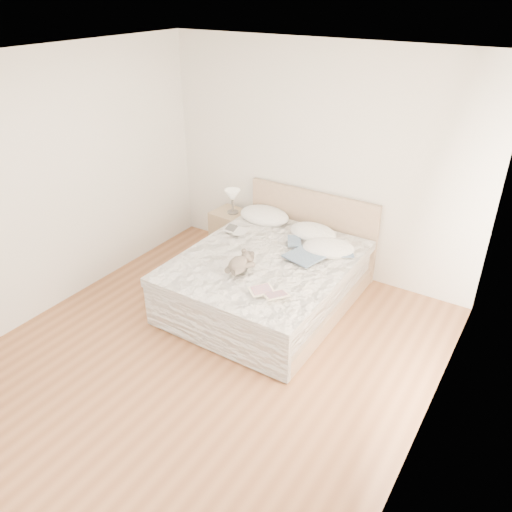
# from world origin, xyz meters

# --- Properties ---
(floor) EXTENTS (4.00, 4.50, 0.00)m
(floor) POSITION_xyz_m (0.00, 0.00, 0.00)
(floor) COLOR brown
(floor) RESTS_ON ground
(ceiling) EXTENTS (4.00, 4.50, 0.00)m
(ceiling) POSITION_xyz_m (0.00, 0.00, 2.70)
(ceiling) COLOR white
(ceiling) RESTS_ON ground
(wall_back) EXTENTS (4.00, 0.02, 2.70)m
(wall_back) POSITION_xyz_m (0.00, 2.25, 1.35)
(wall_back) COLOR white
(wall_back) RESTS_ON ground
(wall_left) EXTENTS (0.02, 4.50, 2.70)m
(wall_left) POSITION_xyz_m (-2.00, 0.00, 1.35)
(wall_left) COLOR white
(wall_left) RESTS_ON ground
(wall_right) EXTENTS (0.02, 4.50, 2.70)m
(wall_right) POSITION_xyz_m (2.00, 0.00, 1.35)
(wall_right) COLOR white
(wall_right) RESTS_ON ground
(window) EXTENTS (0.02, 1.30, 1.10)m
(window) POSITION_xyz_m (1.99, 0.30, 1.45)
(window) COLOR white
(window) RESTS_ON wall_right
(bed) EXTENTS (1.72, 2.14, 1.00)m
(bed) POSITION_xyz_m (0.00, 1.19, 0.31)
(bed) COLOR tan
(bed) RESTS_ON floor
(nightstand) EXTENTS (0.48, 0.44, 0.56)m
(nightstand) POSITION_xyz_m (-1.07, 1.96, 0.28)
(nightstand) COLOR tan
(nightstand) RESTS_ON floor
(table_lamp) EXTENTS (0.26, 0.26, 0.32)m
(table_lamp) POSITION_xyz_m (-1.03, 1.96, 0.79)
(table_lamp) COLOR #4D4943
(table_lamp) RESTS_ON nightstand
(pillow_left) EXTENTS (0.68, 0.48, 0.20)m
(pillow_left) POSITION_xyz_m (-0.55, 1.96, 0.64)
(pillow_left) COLOR white
(pillow_left) RESTS_ON bed
(pillow_middle) EXTENTS (0.63, 0.47, 0.17)m
(pillow_middle) POSITION_xyz_m (0.18, 1.85, 0.64)
(pillow_middle) COLOR white
(pillow_middle) RESTS_ON bed
(pillow_right) EXTENTS (0.68, 0.58, 0.17)m
(pillow_right) POSITION_xyz_m (0.50, 1.60, 0.64)
(pillow_right) COLOR white
(pillow_right) RESTS_ON bed
(blouse) EXTENTS (0.69, 0.72, 0.02)m
(blouse) POSITION_xyz_m (0.37, 1.40, 0.63)
(blouse) COLOR #3F5670
(blouse) RESTS_ON bed
(photo_book) EXTENTS (0.34, 0.28, 0.02)m
(photo_book) POSITION_xyz_m (-0.61, 1.44, 0.63)
(photo_book) COLOR silver
(photo_book) RESTS_ON bed
(childrens_book) EXTENTS (0.40, 0.38, 0.02)m
(childrens_book) POSITION_xyz_m (0.40, 0.49, 0.63)
(childrens_book) COLOR #F8EAC6
(childrens_book) RESTS_ON bed
(teddy_bear) EXTENTS (0.23, 0.32, 0.17)m
(teddy_bear) POSITION_xyz_m (-0.07, 0.67, 0.65)
(teddy_bear) COLOR brown
(teddy_bear) RESTS_ON bed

